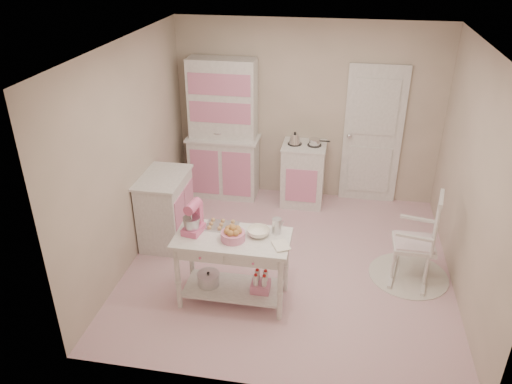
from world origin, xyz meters
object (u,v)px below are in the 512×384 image
rocking_chair (415,236)px  bread_basket (233,236)px  hutch (223,130)px  work_table (233,269)px  stove (303,174)px  stand_mixer (193,218)px  base_cabinet (166,209)px

rocking_chair → bread_basket: (-1.92, -0.81, 0.30)m
hutch → rocking_chair: 3.14m
rocking_chair → work_table: size_ratio=0.92×
stove → work_table: stove is taller
stove → stand_mixer: 2.59m
rocking_chair → bread_basket: 2.10m
base_cabinet → work_table: 1.51m
base_cabinet → work_table: (1.11, -1.02, -0.06)m
base_cabinet → work_table: bearing=-42.7°
stove → bread_basket: 2.51m
hutch → rocking_chair: size_ratio=1.89×
hutch → bread_basket: hutch is taller
stove → work_table: (-0.53, -2.38, -0.06)m
rocking_chair → work_table: bearing=-147.8°
stove → stand_mixer: stand_mixer is taller
base_cabinet → rocking_chair: 3.06m
work_table → stand_mixer: (-0.42, 0.02, 0.57)m
base_cabinet → hutch: bearing=72.9°
stand_mixer → bread_basket: size_ratio=1.36×
hutch → bread_basket: bearing=-74.3°
stand_mixer → bread_basket: (0.44, -0.07, -0.12)m
work_table → stand_mixer: stand_mixer is taller
work_table → stove: bearing=77.5°
hutch → base_cabinet: (-0.43, -1.41, -0.58)m
rocking_chair → stove: bearing=142.0°
rocking_chair → work_table: 2.09m
base_cabinet → stand_mixer: stand_mixer is taller
hutch → stove: 1.33m
bread_basket → stand_mixer: bearing=171.0°
stove → rocking_chair: 2.15m
stand_mixer → bread_basket: bearing=1.2°
stove → base_cabinet: size_ratio=1.00×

